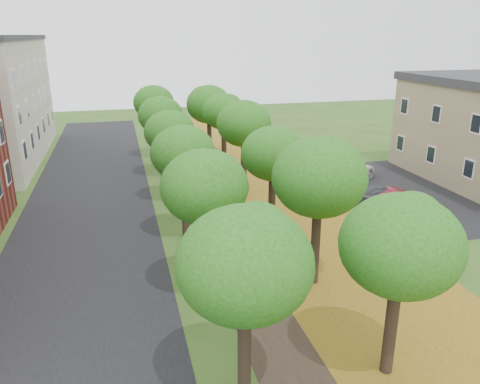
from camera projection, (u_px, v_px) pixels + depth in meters
street_asphalt at (86, 227)px, 26.65m from camera, size 8.00×70.00×0.01m
footpath at (215, 215)px, 28.44m from camera, size 3.20×70.00×0.01m
leaf_verge at (292, 208)px, 29.63m from camera, size 7.50×70.00×0.01m
parking_lot at (402, 192)px, 32.57m from camera, size 9.00×16.00×0.01m
tree_row_west at (176, 143)px, 26.44m from camera, size 3.60×33.60×6.17m
tree_row_east at (257, 139)px, 27.59m from camera, size 3.60×33.60×6.17m
bench at (273, 263)px, 21.49m from camera, size 0.99×2.00×0.91m
car_silver at (410, 209)px, 27.55m from camera, size 4.14×2.16×1.34m
car_red at (398, 198)px, 29.46m from camera, size 3.88×1.55×1.26m
car_grey at (388, 197)px, 29.78m from camera, size 4.61×2.84×1.25m
car_white at (345, 170)px, 35.30m from camera, size 5.88×4.41×1.49m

